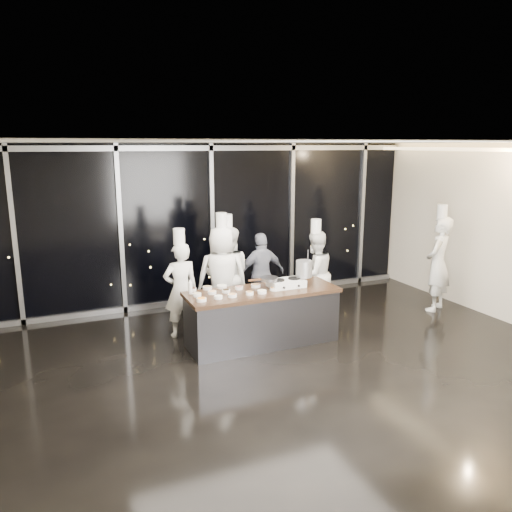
% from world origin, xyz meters
% --- Properties ---
extents(ground, '(9.00, 9.00, 0.00)m').
position_xyz_m(ground, '(0.00, 0.00, 0.00)').
color(ground, black).
rests_on(ground, ground).
extents(room_shell, '(9.02, 7.02, 3.21)m').
position_xyz_m(room_shell, '(0.18, 0.00, 2.25)').
color(room_shell, beige).
rests_on(room_shell, ground).
extents(window_wall, '(8.90, 0.11, 3.20)m').
position_xyz_m(window_wall, '(0.00, 3.43, 1.60)').
color(window_wall, black).
rests_on(window_wall, ground).
extents(demo_counter, '(2.46, 0.86, 0.90)m').
position_xyz_m(demo_counter, '(0.00, 0.90, 0.45)').
color(demo_counter, '#39383D').
rests_on(demo_counter, ground).
extents(stove, '(0.57, 0.37, 0.14)m').
position_xyz_m(stove, '(0.44, 0.92, 0.96)').
color(stove, white).
rests_on(stove, demo_counter).
extents(frying_pan, '(0.50, 0.29, 0.05)m').
position_xyz_m(frying_pan, '(0.13, 0.94, 1.06)').
color(frying_pan, gray).
rests_on(frying_pan, stove).
extents(stock_pot, '(0.27, 0.27, 0.27)m').
position_xyz_m(stock_pot, '(0.76, 0.91, 1.17)').
color(stock_pot, '#A6A6A8').
rests_on(stock_pot, stove).
extents(prep_bowls, '(1.38, 0.71, 0.05)m').
position_xyz_m(prep_bowls, '(-0.54, 0.98, 0.93)').
color(prep_bowls, white).
rests_on(prep_bowls, demo_counter).
extents(squeeze_bottle, '(0.07, 0.07, 0.24)m').
position_xyz_m(squeeze_bottle, '(-1.11, 1.15, 1.01)').
color(squeeze_bottle, white).
rests_on(squeeze_bottle, demo_counter).
extents(chef_far_left, '(0.61, 0.42, 1.84)m').
position_xyz_m(chef_far_left, '(-1.11, 1.74, 0.83)').
color(chef_far_left, white).
rests_on(chef_far_left, ground).
extents(chef_left, '(1.00, 0.79, 2.03)m').
position_xyz_m(chef_left, '(-0.31, 1.94, 0.91)').
color(chef_left, white).
rests_on(chef_left, ground).
extents(chef_center, '(1.00, 0.88, 1.97)m').
position_xyz_m(chef_center, '(-0.13, 2.15, 0.88)').
color(chef_center, white).
rests_on(chef_center, ground).
extents(guest, '(0.93, 0.41, 1.57)m').
position_xyz_m(guest, '(0.59, 2.25, 0.78)').
color(guest, '#141D38').
rests_on(guest, ground).
extents(chef_right, '(0.88, 0.74, 1.84)m').
position_xyz_m(chef_right, '(1.47, 1.79, 0.81)').
color(chef_right, white).
rests_on(chef_right, ground).
extents(chef_side, '(0.80, 0.72, 2.07)m').
position_xyz_m(chef_side, '(3.80, 1.11, 0.94)').
color(chef_side, white).
rests_on(chef_side, ground).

